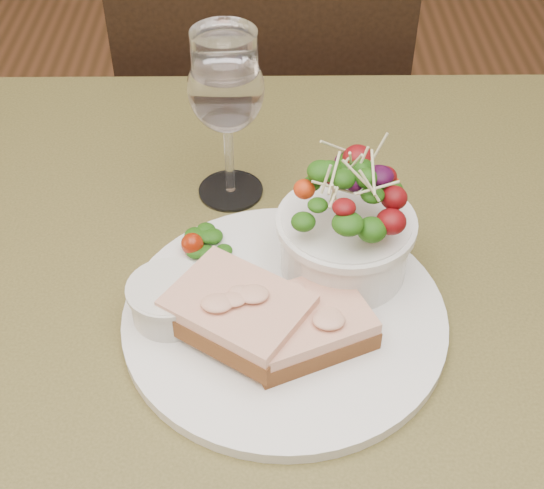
{
  "coord_description": "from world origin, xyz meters",
  "views": [
    {
      "loc": [
        0.0,
        -0.49,
        1.27
      ],
      "look_at": [
        0.01,
        0.01,
        0.81
      ],
      "focal_mm": 50.0,
      "sensor_mm": 36.0,
      "label": 1
    }
  ],
  "objects_px": {
    "chair_far": "(262,215)",
    "salad_bowl": "(347,220)",
    "sandwich_back": "(238,311)",
    "ramekin": "(169,299)",
    "dinner_plate": "(285,317)",
    "cafe_table": "(266,363)",
    "sandwich_front": "(304,324)",
    "wine_glass": "(226,94)"
  },
  "relations": [
    {
      "from": "chair_far",
      "to": "salad_bowl",
      "type": "bearing_deg",
      "value": 95.4
    },
    {
      "from": "cafe_table",
      "to": "sandwich_back",
      "type": "relative_size",
      "value": 5.61
    },
    {
      "from": "sandwich_front",
      "to": "wine_glass",
      "type": "distance_m",
      "value": 0.25
    },
    {
      "from": "chair_far",
      "to": "salad_bowl",
      "type": "distance_m",
      "value": 0.82
    },
    {
      "from": "cafe_table",
      "to": "wine_glass",
      "type": "xyz_separation_m",
      "value": [
        -0.04,
        0.16,
        0.22
      ]
    },
    {
      "from": "chair_far",
      "to": "sandwich_back",
      "type": "distance_m",
      "value": 0.86
    },
    {
      "from": "cafe_table",
      "to": "ramekin",
      "type": "xyz_separation_m",
      "value": [
        -0.08,
        -0.03,
        0.13
      ]
    },
    {
      "from": "cafe_table",
      "to": "sandwich_front",
      "type": "bearing_deg",
      "value": -60.48
    },
    {
      "from": "cafe_table",
      "to": "salad_bowl",
      "type": "distance_m",
      "value": 0.19
    },
    {
      "from": "cafe_table",
      "to": "sandwich_back",
      "type": "height_order",
      "value": "sandwich_back"
    },
    {
      "from": "ramekin",
      "to": "cafe_table",
      "type": "bearing_deg",
      "value": 21.48
    },
    {
      "from": "ramekin",
      "to": "salad_bowl",
      "type": "relative_size",
      "value": 0.53
    },
    {
      "from": "dinner_plate",
      "to": "sandwich_back",
      "type": "distance_m",
      "value": 0.05
    },
    {
      "from": "dinner_plate",
      "to": "ramekin",
      "type": "relative_size",
      "value": 4.32
    },
    {
      "from": "sandwich_back",
      "to": "salad_bowl",
      "type": "distance_m",
      "value": 0.13
    },
    {
      "from": "sandwich_back",
      "to": "dinner_plate",
      "type": "bearing_deg",
      "value": 60.08
    },
    {
      "from": "chair_far",
      "to": "sandwich_back",
      "type": "bearing_deg",
      "value": 86.68
    },
    {
      "from": "cafe_table",
      "to": "dinner_plate",
      "type": "distance_m",
      "value": 0.11
    },
    {
      "from": "chair_far",
      "to": "salad_bowl",
      "type": "relative_size",
      "value": 7.09
    },
    {
      "from": "sandwich_back",
      "to": "ramekin",
      "type": "height_order",
      "value": "sandwich_back"
    },
    {
      "from": "cafe_table",
      "to": "wine_glass",
      "type": "height_order",
      "value": "wine_glass"
    },
    {
      "from": "wine_glass",
      "to": "sandwich_back",
      "type": "bearing_deg",
      "value": -86.19
    },
    {
      "from": "sandwich_back",
      "to": "ramekin",
      "type": "relative_size",
      "value": 2.11
    },
    {
      "from": "chair_far",
      "to": "ramekin",
      "type": "height_order",
      "value": "chair_far"
    },
    {
      "from": "cafe_table",
      "to": "wine_glass",
      "type": "bearing_deg",
      "value": 103.33
    },
    {
      "from": "cafe_table",
      "to": "chair_far",
      "type": "distance_m",
      "value": 0.74
    },
    {
      "from": "dinner_plate",
      "to": "salad_bowl",
      "type": "height_order",
      "value": "salad_bowl"
    },
    {
      "from": "sandwich_front",
      "to": "ramekin",
      "type": "relative_size",
      "value": 1.94
    },
    {
      "from": "chair_far",
      "to": "sandwich_back",
      "type": "relative_size",
      "value": 6.31
    },
    {
      "from": "chair_far",
      "to": "sandwich_front",
      "type": "distance_m",
      "value": 0.86
    },
    {
      "from": "dinner_plate",
      "to": "cafe_table",
      "type": "bearing_deg",
      "value": 118.67
    },
    {
      "from": "sandwich_back",
      "to": "ramekin",
      "type": "bearing_deg",
      "value": -163.3
    },
    {
      "from": "sandwich_back",
      "to": "salad_bowl",
      "type": "xyz_separation_m",
      "value": [
        0.1,
        0.08,
        0.04
      ]
    },
    {
      "from": "sandwich_back",
      "to": "cafe_table",
      "type": "bearing_deg",
      "value": 100.18
    },
    {
      "from": "dinner_plate",
      "to": "sandwich_front",
      "type": "bearing_deg",
      "value": -59.48
    },
    {
      "from": "chair_far",
      "to": "dinner_plate",
      "type": "distance_m",
      "value": 0.82
    },
    {
      "from": "sandwich_back",
      "to": "ramekin",
      "type": "distance_m",
      "value": 0.06
    },
    {
      "from": "cafe_table",
      "to": "ramekin",
      "type": "distance_m",
      "value": 0.16
    },
    {
      "from": "ramekin",
      "to": "wine_glass",
      "type": "distance_m",
      "value": 0.21
    },
    {
      "from": "chair_far",
      "to": "dinner_plate",
      "type": "bearing_deg",
      "value": 90.05
    },
    {
      "from": "ramekin",
      "to": "wine_glass",
      "type": "height_order",
      "value": "wine_glass"
    },
    {
      "from": "dinner_plate",
      "to": "sandwich_back",
      "type": "height_order",
      "value": "sandwich_back"
    }
  ]
}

